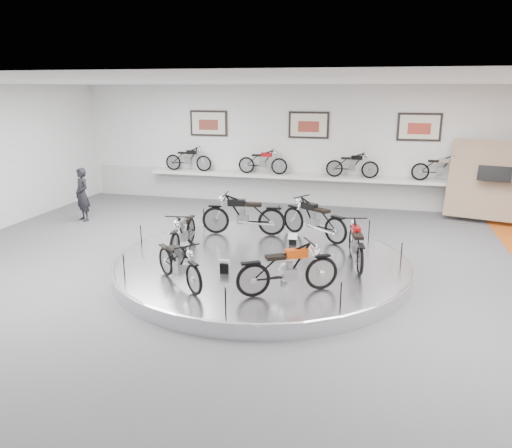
% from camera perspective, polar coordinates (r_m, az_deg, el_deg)
% --- Properties ---
extents(floor, '(16.00, 16.00, 0.00)m').
position_cam_1_polar(floor, '(10.76, 0.24, -5.92)').
color(floor, '#525255').
rests_on(floor, ground).
extents(ceiling, '(16.00, 16.00, 0.00)m').
position_cam_1_polar(ceiling, '(10.03, 0.26, 15.91)').
color(ceiling, white).
rests_on(ceiling, wall_back).
extents(wall_back, '(16.00, 0.00, 16.00)m').
position_cam_1_polar(wall_back, '(17.01, 6.00, 8.84)').
color(wall_back, white).
rests_on(wall_back, floor).
extents(wall_front, '(16.00, 0.00, 16.00)m').
position_cam_1_polar(wall_front, '(4.11, -24.70, -13.73)').
color(wall_front, white).
rests_on(wall_front, floor).
extents(dado_band, '(15.68, 0.04, 1.10)m').
position_cam_1_polar(dado_band, '(17.21, 5.85, 4.03)').
color(dado_band, '#BCBCBA').
rests_on(dado_band, floor).
extents(display_platform, '(6.40, 6.40, 0.30)m').
position_cam_1_polar(display_platform, '(10.98, 0.61, -4.64)').
color(display_platform, silver).
rests_on(display_platform, floor).
extents(platform_rim, '(6.40, 6.40, 0.10)m').
position_cam_1_polar(platform_rim, '(10.94, 0.62, -4.05)').
color(platform_rim, '#B2B2BA').
rests_on(platform_rim, display_platform).
extents(shelf, '(11.00, 0.55, 0.10)m').
position_cam_1_polar(shelf, '(16.86, 5.75, 5.35)').
color(shelf, silver).
rests_on(shelf, wall_back).
extents(poster_left, '(1.35, 0.06, 0.88)m').
position_cam_1_polar(poster_left, '(17.75, -5.43, 11.39)').
color(poster_left, beige).
rests_on(poster_left, wall_back).
extents(poster_center, '(1.35, 0.06, 0.88)m').
position_cam_1_polar(poster_center, '(16.91, 6.04, 11.18)').
color(poster_center, beige).
rests_on(poster_center, wall_back).
extents(poster_right, '(1.35, 0.06, 0.88)m').
position_cam_1_polar(poster_right, '(16.77, 18.16, 10.48)').
color(poster_right, beige).
rests_on(poster_right, wall_back).
extents(display_panel, '(2.56, 1.52, 2.30)m').
position_cam_1_polar(display_panel, '(16.37, 25.27, 4.55)').
color(display_panel, '#927A5C').
rests_on(display_panel, floor).
extents(shelf_bike_a, '(1.22, 0.43, 0.73)m').
position_cam_1_polar(shelf_bike_a, '(17.89, -7.74, 7.21)').
color(shelf_bike_a, black).
rests_on(shelf_bike_a, shelf).
extents(shelf_bike_b, '(1.22, 0.43, 0.73)m').
position_cam_1_polar(shelf_bike_b, '(17.07, 0.77, 6.96)').
color(shelf_bike_b, maroon).
rests_on(shelf_bike_b, shelf).
extents(shelf_bike_c, '(1.22, 0.43, 0.73)m').
position_cam_1_polar(shelf_bike_c, '(16.64, 10.93, 6.47)').
color(shelf_bike_c, black).
rests_on(shelf_bike_c, shelf).
extents(shelf_bike_d, '(1.22, 0.43, 0.73)m').
position_cam_1_polar(shelf_bike_d, '(16.72, 20.25, 5.84)').
color(shelf_bike_d, '#B2B2B7').
rests_on(shelf_bike_d, shelf).
extents(bike_a, '(0.84, 1.64, 0.92)m').
position_cam_1_polar(bike_a, '(10.61, 11.37, -2.18)').
color(bike_a, maroon).
rests_on(bike_a, display_platform).
extents(bike_b, '(1.76, 1.44, 1.01)m').
position_cam_1_polar(bike_b, '(12.29, 6.64, 0.64)').
color(bike_b, black).
rests_on(bike_b, display_platform).
extents(bike_c, '(1.86, 0.85, 1.06)m').
position_cam_1_polar(bike_c, '(12.52, -1.45, 1.13)').
color(bike_c, black).
rests_on(bike_c, display_platform).
extents(bike_d, '(0.70, 1.61, 0.92)m').
position_cam_1_polar(bike_d, '(11.38, -8.35, -0.85)').
color(bike_d, '#B2B2B7').
rests_on(bike_d, display_platform).
extents(bike_e, '(1.46, 1.37, 0.87)m').
position_cam_1_polar(bike_e, '(9.47, -8.80, -4.38)').
color(bike_e, black).
rests_on(bike_e, display_platform).
extents(bike_f, '(1.70, 1.30, 0.96)m').
position_cam_1_polar(bike_f, '(8.97, 3.69, -5.06)').
color(bike_f, '#B73A08').
rests_on(bike_f, display_platform).
extents(visitor, '(0.70, 0.63, 1.60)m').
position_cam_1_polar(visitor, '(15.86, -19.24, 3.21)').
color(visitor, black).
rests_on(visitor, floor).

